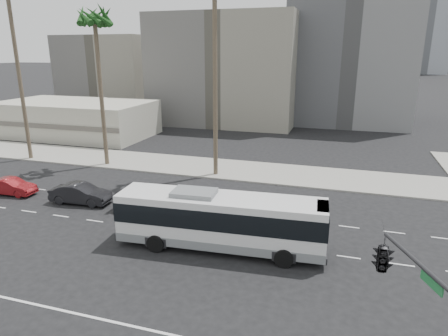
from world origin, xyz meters
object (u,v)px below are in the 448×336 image
at_px(palm_mid, 95,22).
at_px(car_a, 144,204).
at_px(city_bus, 220,219).
at_px(car_c, 11,186).
at_px(traffic_signal, 388,270).
at_px(car_b, 81,194).

bearing_deg(palm_mid, car_a, -46.04).
distance_m(city_bus, palm_mid, 26.29).
xyz_separation_m(city_bus, palm_mid, (-17.78, 14.48, 12.87)).
bearing_deg(car_c, car_a, -94.00).
bearing_deg(traffic_signal, car_b, 124.42).
distance_m(car_b, car_c, 7.15).
bearing_deg(car_c, city_bus, -103.90).
xyz_separation_m(car_c, traffic_signal, (29.08, -13.72, 4.87)).
xyz_separation_m(car_a, palm_mid, (-10.40, 10.78, 14.13)).
height_order(city_bus, car_c, city_bus).
bearing_deg(car_b, car_a, -96.63).
bearing_deg(city_bus, car_c, 165.29).
distance_m(traffic_signal, palm_mid, 37.03).
bearing_deg(car_a, car_b, 88.08).
relative_size(car_a, traffic_signal, 0.72).
xyz_separation_m(car_b, car_c, (-7.15, -0.05, -0.10)).
height_order(car_c, palm_mid, palm_mid).
relative_size(car_b, traffic_signal, 0.75).
height_order(car_b, traffic_signal, traffic_signal).
height_order(car_a, car_c, car_c).
height_order(city_bus, car_a, city_bus).
relative_size(city_bus, car_c, 3.01).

